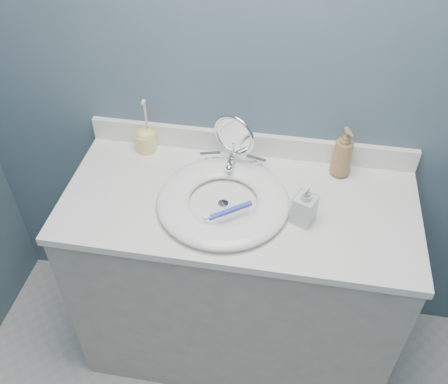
% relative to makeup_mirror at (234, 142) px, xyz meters
% --- Properties ---
extents(back_wall, '(2.20, 0.02, 2.40)m').
position_rel_makeup_mirror_xyz_m(back_wall, '(0.04, 0.12, 0.19)').
color(back_wall, '#48606C').
rests_on(back_wall, ground).
extents(vanity_cabinet, '(1.20, 0.55, 0.85)m').
position_rel_makeup_mirror_xyz_m(vanity_cabinet, '(0.04, -0.16, -0.58)').
color(vanity_cabinet, '#B1ADA2').
rests_on(vanity_cabinet, ground).
extents(countertop, '(1.22, 0.57, 0.03)m').
position_rel_makeup_mirror_xyz_m(countertop, '(0.04, -0.16, -0.14)').
color(countertop, white).
rests_on(countertop, vanity_cabinet).
extents(backsplash, '(1.22, 0.02, 0.09)m').
position_rel_makeup_mirror_xyz_m(backsplash, '(0.04, 0.11, -0.08)').
color(backsplash, white).
rests_on(backsplash, countertop).
extents(basin, '(0.45, 0.45, 0.04)m').
position_rel_makeup_mirror_xyz_m(basin, '(-0.01, -0.19, -0.11)').
color(basin, white).
rests_on(basin, countertop).
extents(drain, '(0.04, 0.04, 0.01)m').
position_rel_makeup_mirror_xyz_m(drain, '(-0.01, -0.19, -0.13)').
color(drain, silver).
rests_on(drain, countertop).
extents(faucet, '(0.25, 0.13, 0.07)m').
position_rel_makeup_mirror_xyz_m(faucet, '(-0.01, 0.01, -0.10)').
color(faucet, silver).
rests_on(faucet, countertop).
extents(makeup_mirror, '(0.15, 0.09, 0.24)m').
position_rel_makeup_mirror_xyz_m(makeup_mirror, '(0.00, 0.00, 0.00)').
color(makeup_mirror, silver).
rests_on(makeup_mirror, countertop).
extents(soap_bottle_amber, '(0.10, 0.10, 0.20)m').
position_rel_makeup_mirror_xyz_m(soap_bottle_amber, '(0.38, 0.05, -0.03)').
color(soap_bottle_amber, olive).
rests_on(soap_bottle_amber, countertop).
extents(soap_bottle_clear, '(0.09, 0.09, 0.15)m').
position_rel_makeup_mirror_xyz_m(soap_bottle_clear, '(0.26, -0.21, -0.05)').
color(soap_bottle_clear, silver).
rests_on(soap_bottle_clear, countertop).
extents(toothbrush_holder, '(0.08, 0.08, 0.22)m').
position_rel_makeup_mirror_xyz_m(toothbrush_holder, '(-0.35, 0.06, -0.08)').
color(toothbrush_holder, '#F0E178').
rests_on(toothbrush_holder, countertop).
extents(toothbrush_lying, '(0.15, 0.11, 0.02)m').
position_rel_makeup_mirror_xyz_m(toothbrush_lying, '(0.02, -0.26, -0.09)').
color(toothbrush_lying, blue).
rests_on(toothbrush_lying, basin).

